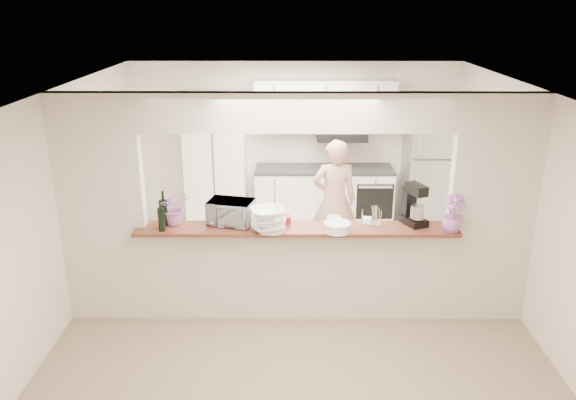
{
  "coord_description": "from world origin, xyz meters",
  "views": [
    {
      "loc": [
        -0.06,
        -5.53,
        3.34
      ],
      "look_at": [
        -0.09,
        0.3,
        1.27
      ],
      "focal_mm": 35.0,
      "sensor_mm": 36.0,
      "label": 1
    }
  ],
  "objects_px": {
    "toaster_oven": "(231,212)",
    "person": "(334,201)",
    "refrigerator": "(429,175)",
    "stand_mixer": "(414,206)"
  },
  "relations": [
    {
      "from": "toaster_oven",
      "to": "refrigerator",
      "type": "bearing_deg",
      "value": 56.18
    },
    {
      "from": "person",
      "to": "stand_mixer",
      "type": "bearing_deg",
      "value": 111.98
    },
    {
      "from": "toaster_oven",
      "to": "person",
      "type": "xyz_separation_m",
      "value": [
        1.22,
        1.49,
        -0.4
      ]
    },
    {
      "from": "refrigerator",
      "to": "toaster_oven",
      "type": "relative_size",
      "value": 3.62
    },
    {
      "from": "refrigerator",
      "to": "person",
      "type": "relative_size",
      "value": 1.03
    },
    {
      "from": "toaster_oven",
      "to": "stand_mixer",
      "type": "relative_size",
      "value": 1.05
    },
    {
      "from": "refrigerator",
      "to": "stand_mixer",
      "type": "height_order",
      "value": "refrigerator"
    },
    {
      "from": "stand_mixer",
      "to": "person",
      "type": "xyz_separation_m",
      "value": [
        -0.72,
        1.47,
        -0.47
      ]
    },
    {
      "from": "refrigerator",
      "to": "stand_mixer",
      "type": "xyz_separation_m",
      "value": [
        -0.81,
        -2.59,
        0.44
      ]
    },
    {
      "from": "toaster_oven",
      "to": "person",
      "type": "height_order",
      "value": "person"
    }
  ]
}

